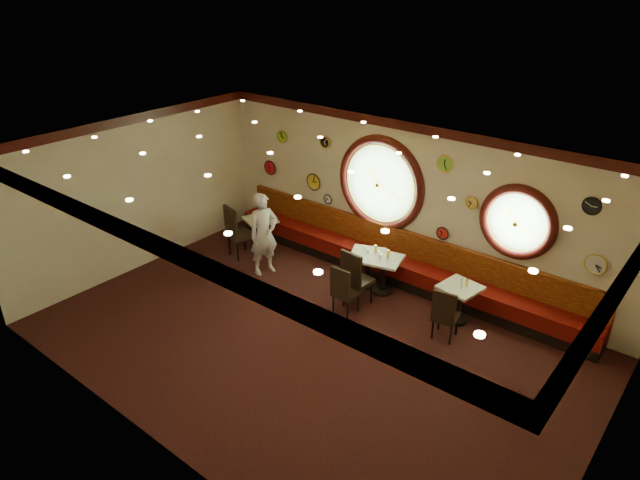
{
  "coord_description": "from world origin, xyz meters",
  "views": [
    {
      "loc": [
        5.13,
        -6.07,
        5.81
      ],
      "look_at": [
        -0.39,
        0.8,
        1.5
      ],
      "focal_mm": 32.0,
      "sensor_mm": 36.0,
      "label": 1
    }
  ],
  "objects_px": {
    "condiment_a_pepper": "(259,218)",
    "condiment_b_pepper": "(368,251)",
    "table_a": "(261,229)",
    "waiter": "(264,234)",
    "chair_b": "(354,275)",
    "condiment_a_salt": "(257,214)",
    "table_c": "(383,271)",
    "chair_a": "(236,228)",
    "condiment_c_pepper": "(381,257)",
    "table_d": "(459,299)",
    "condiment_b_salt": "(365,248)",
    "table_b": "(367,265)",
    "condiment_c_bottle": "(388,254)",
    "condiment_d_salt": "(461,282)",
    "condiment_c_salt": "(379,254)",
    "condiment_d_bottle": "(467,283)",
    "condiment_b_bottle": "(376,249)",
    "chair_d": "(445,312)",
    "condiment_d_pepper": "(461,286)",
    "condiment_a_bottle": "(266,216)",
    "chair_c": "(343,288)"
  },
  "relations": [
    {
      "from": "chair_a",
      "to": "waiter",
      "type": "height_order",
      "value": "waiter"
    },
    {
      "from": "table_c",
      "to": "condiment_c_pepper",
      "type": "height_order",
      "value": "condiment_c_pepper"
    },
    {
      "from": "chair_b",
      "to": "condiment_d_salt",
      "type": "bearing_deg",
      "value": 30.47
    },
    {
      "from": "chair_d",
      "to": "condiment_b_pepper",
      "type": "relative_size",
      "value": 5.78
    },
    {
      "from": "table_c",
      "to": "condiment_d_salt",
      "type": "xyz_separation_m",
      "value": [
        1.57,
        0.08,
        0.29
      ]
    },
    {
      "from": "chair_d",
      "to": "condiment_d_pepper",
      "type": "relative_size",
      "value": 6.72
    },
    {
      "from": "condiment_a_salt",
      "to": "table_c",
      "type": "bearing_deg",
      "value": 0.75
    },
    {
      "from": "chair_a",
      "to": "chair_c",
      "type": "distance_m",
      "value": 3.2
    },
    {
      "from": "condiment_b_pepper",
      "to": "condiment_c_pepper",
      "type": "relative_size",
      "value": 1.05
    },
    {
      "from": "chair_d",
      "to": "condiment_c_salt",
      "type": "distance_m",
      "value": 1.93
    },
    {
      "from": "table_c",
      "to": "condiment_b_salt",
      "type": "relative_size",
      "value": 8.13
    },
    {
      "from": "chair_d",
      "to": "condiment_a_pepper",
      "type": "bearing_deg",
      "value": 165.53
    },
    {
      "from": "condiment_a_salt",
      "to": "condiment_b_pepper",
      "type": "distance_m",
      "value": 2.93
    },
    {
      "from": "condiment_b_salt",
      "to": "condiment_a_pepper",
      "type": "xyz_separation_m",
      "value": [
        -2.66,
        -0.23,
        -0.01
      ]
    },
    {
      "from": "condiment_c_salt",
      "to": "condiment_d_bottle",
      "type": "distance_m",
      "value": 1.79
    },
    {
      "from": "table_b",
      "to": "chair_b",
      "type": "height_order",
      "value": "chair_b"
    },
    {
      "from": "condiment_a_pepper",
      "to": "condiment_a_bottle",
      "type": "height_order",
      "value": "condiment_a_bottle"
    },
    {
      "from": "chair_b",
      "to": "condiment_c_pepper",
      "type": "bearing_deg",
      "value": 85.27
    },
    {
      "from": "condiment_b_pepper",
      "to": "table_d",
      "type": "bearing_deg",
      "value": -0.62
    },
    {
      "from": "condiment_c_salt",
      "to": "condiment_d_pepper",
      "type": "height_order",
      "value": "condiment_c_salt"
    },
    {
      "from": "table_a",
      "to": "waiter",
      "type": "distance_m",
      "value": 1.22
    },
    {
      "from": "condiment_b_pepper",
      "to": "waiter",
      "type": "xyz_separation_m",
      "value": [
        -1.95,
        -0.87,
        0.1
      ]
    },
    {
      "from": "chair_b",
      "to": "condiment_a_salt",
      "type": "bearing_deg",
      "value": 172.35
    },
    {
      "from": "condiment_a_bottle",
      "to": "table_d",
      "type": "bearing_deg",
      "value": 0.44
    },
    {
      "from": "chair_b",
      "to": "condiment_a_pepper",
      "type": "height_order",
      "value": "chair_b"
    },
    {
      "from": "condiment_c_pepper",
      "to": "condiment_b_bottle",
      "type": "xyz_separation_m",
      "value": [
        -0.23,
        0.17,
        0.02
      ]
    },
    {
      "from": "table_b",
      "to": "condiment_d_salt",
      "type": "height_order",
      "value": "condiment_d_salt"
    },
    {
      "from": "condiment_c_salt",
      "to": "condiment_b_pepper",
      "type": "relative_size",
      "value": 0.89
    },
    {
      "from": "condiment_a_salt",
      "to": "condiment_b_pepper",
      "type": "relative_size",
      "value": 1.05
    },
    {
      "from": "chair_d",
      "to": "waiter",
      "type": "relative_size",
      "value": 0.35
    },
    {
      "from": "table_a",
      "to": "condiment_a_bottle",
      "type": "height_order",
      "value": "condiment_a_bottle"
    },
    {
      "from": "chair_a",
      "to": "condiment_d_bottle",
      "type": "xyz_separation_m",
      "value": [
        4.96,
        0.8,
        0.11
      ]
    },
    {
      "from": "condiment_b_salt",
      "to": "table_b",
      "type": "bearing_deg",
      "value": -29.91
    },
    {
      "from": "table_c",
      "to": "chair_a",
      "type": "distance_m",
      "value": 3.38
    },
    {
      "from": "condiment_c_pepper",
      "to": "waiter",
      "type": "xyz_separation_m",
      "value": [
        -2.31,
        -0.79,
        0.08
      ]
    },
    {
      "from": "chair_c",
      "to": "condiment_b_salt",
      "type": "relative_size",
      "value": 6.1
    },
    {
      "from": "condiment_a_bottle",
      "to": "condiment_c_pepper",
      "type": "bearing_deg",
      "value": -0.54
    },
    {
      "from": "table_b",
      "to": "condiment_a_bottle",
      "type": "distance_m",
      "value": 2.69
    },
    {
      "from": "table_d",
      "to": "condiment_b_pepper",
      "type": "bearing_deg",
      "value": 179.38
    },
    {
      "from": "condiment_d_salt",
      "to": "chair_a",
      "type": "bearing_deg",
      "value": -170.55
    },
    {
      "from": "chair_c",
      "to": "condiment_b_bottle",
      "type": "distance_m",
      "value": 1.27
    },
    {
      "from": "table_c",
      "to": "chair_b",
      "type": "distance_m",
      "value": 0.78
    },
    {
      "from": "condiment_d_salt",
      "to": "condiment_c_bottle",
      "type": "xyz_separation_m",
      "value": [
        -1.52,
        -0.01,
        0.06
      ]
    },
    {
      "from": "table_b",
      "to": "condiment_c_bottle",
      "type": "distance_m",
      "value": 0.57
    },
    {
      "from": "condiment_d_salt",
      "to": "condiment_b_bottle",
      "type": "relative_size",
      "value": 0.51
    },
    {
      "from": "condiment_a_pepper",
      "to": "waiter",
      "type": "bearing_deg",
      "value": -40.86
    },
    {
      "from": "condiment_a_salt",
      "to": "table_b",
      "type": "bearing_deg",
      "value": 1.23
    },
    {
      "from": "table_d",
      "to": "condiment_d_pepper",
      "type": "xyz_separation_m",
      "value": [
        0.04,
        -0.06,
        0.31
      ]
    },
    {
      "from": "condiment_c_pepper",
      "to": "waiter",
      "type": "bearing_deg",
      "value": -161.2
    },
    {
      "from": "condiment_a_pepper",
      "to": "condiment_b_pepper",
      "type": "distance_m",
      "value": 2.76
    }
  ]
}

